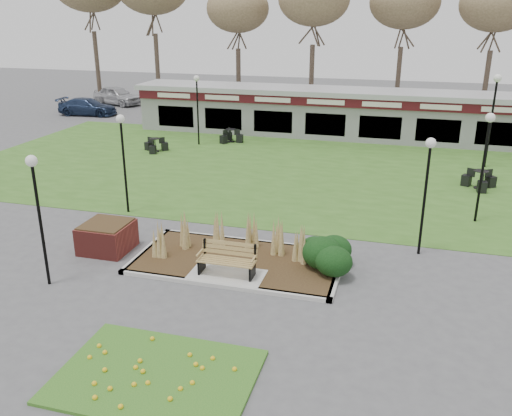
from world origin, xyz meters
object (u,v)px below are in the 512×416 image
(lamp_post_far_left, at_px, (197,95))
(bistro_set_a, at_px, (155,147))
(food_pavilion, at_px, (329,112))
(bistro_set_c, at_px, (480,182))
(car_silver, at_px, (117,96))
(park_bench, at_px, (228,259))
(bistro_set_b, at_px, (231,138))
(car_black, at_px, (217,101))
(brick_planter, at_px, (107,236))
(lamp_post_far_right, at_px, (494,100))
(car_blue, at_px, (88,107))
(lamp_post_near_left, at_px, (36,192))
(lamp_post_near_right, at_px, (428,171))
(lamp_post_mid_right, at_px, (486,144))
(lamp_post_mid_left, at_px, (122,142))

(lamp_post_far_left, distance_m, bistro_set_a, 3.83)
(food_pavilion, relative_size, bistro_set_c, 16.28)
(car_silver, bearing_deg, bistro_set_c, -101.92)
(park_bench, xyz_separation_m, bistro_set_c, (8.00, 10.96, -0.30))
(bistro_set_b, distance_m, car_black, 11.27)
(brick_planter, height_order, lamp_post_far_right, lamp_post_far_right)
(lamp_post_far_left, bearing_deg, car_blue, 150.12)
(lamp_post_near_left, xyz_separation_m, lamp_post_far_right, (13.43, 16.51, 0.54))
(lamp_post_near_right, xyz_separation_m, lamp_post_mid_right, (2.03, 3.49, 0.18))
(bistro_set_b, relative_size, bistro_set_c, 0.96)
(car_blue, bearing_deg, bistro_set_c, -117.60)
(lamp_post_far_left, relative_size, bistro_set_c, 2.62)
(lamp_post_near_left, height_order, car_black, lamp_post_near_left)
(park_bench, height_order, bistro_set_b, park_bench)
(brick_planter, relative_size, bistro_set_b, 1.04)
(food_pavilion, xyz_separation_m, car_silver, (-18.56, 7.04, -0.72))
(lamp_post_far_left, height_order, car_blue, lamp_post_far_left)
(bistro_set_b, bearing_deg, bistro_set_a, -135.20)
(lamp_post_near_right, height_order, lamp_post_far_left, lamp_post_far_left)
(brick_planter, bearing_deg, lamp_post_near_left, -99.30)
(food_pavilion, bearing_deg, lamp_post_near_right, -71.80)
(park_bench, xyz_separation_m, food_pavilion, (0.00, 19.71, 0.89))
(lamp_post_far_left, bearing_deg, car_black, 104.47)
(car_black, bearing_deg, lamp_post_mid_left, -153.35)
(park_bench, xyz_separation_m, car_silver, (-18.56, 26.75, 0.17))
(brick_planter, bearing_deg, car_blue, 123.35)
(car_silver, bearing_deg, park_bench, -126.42)
(park_bench, xyz_separation_m, bistro_set_b, (-5.32, 16.45, -0.31))
(park_bench, height_order, lamp_post_mid_right, lamp_post_mid_right)
(lamp_post_near_right, distance_m, lamp_post_far_left, 17.32)
(park_bench, relative_size, car_black, 0.43)
(park_bench, relative_size, bistro_set_a, 1.25)
(lamp_post_near_right, bearing_deg, brick_planter, -165.96)
(lamp_post_mid_right, xyz_separation_m, car_silver, (-26.02, 20.05, -2.21))
(brick_planter, relative_size, lamp_post_mid_right, 0.37)
(park_bench, relative_size, brick_planter, 1.13)
(lamp_post_mid_left, bearing_deg, bistro_set_a, 109.29)
(lamp_post_near_left, xyz_separation_m, lamp_post_mid_right, (12.28, 8.51, 0.18))
(lamp_post_near_right, relative_size, bistro_set_c, 2.53)
(car_black, bearing_deg, park_bench, -144.09)
(lamp_post_mid_right, distance_m, car_black, 26.59)
(bistro_set_c, xyz_separation_m, car_black, (-17.86, 15.79, 0.36))
(park_bench, height_order, lamp_post_far_right, lamp_post_far_right)
(lamp_post_near_right, bearing_deg, lamp_post_near_left, -153.92)
(lamp_post_mid_right, height_order, lamp_post_far_right, lamp_post_far_right)
(bistro_set_b, xyz_separation_m, car_silver, (-13.24, 10.30, 0.48))
(lamp_post_near_left, xyz_separation_m, lamp_post_near_right, (10.25, 5.01, 0.00))
(lamp_post_near_left, relative_size, car_blue, 0.88)
(brick_planter, height_order, car_blue, car_blue)
(bistro_set_b, relative_size, car_blue, 0.33)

